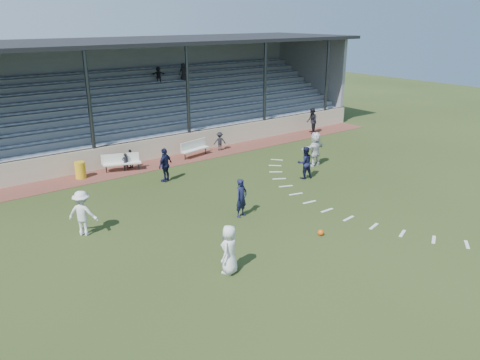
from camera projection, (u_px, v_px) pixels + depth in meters
name	position (u px, v px, depth m)	size (l,w,h in m)	color
ground	(278.00, 227.00, 18.64)	(90.00, 90.00, 0.00)	#293716
cinder_track	(155.00, 164.00, 26.55)	(34.00, 2.00, 0.02)	brown
retaining_wall	(146.00, 150.00, 27.14)	(34.00, 0.18, 1.20)	beige
bench_left	(121.00, 161.00, 25.21)	(2.02, 1.12, 0.95)	silver
bench_right	(194.00, 147.00, 27.87)	(2.04, 0.87, 0.95)	silver
trash_bin	(80.00, 170.00, 24.12)	(0.54, 0.54, 0.87)	gold
football	(321.00, 233.00, 17.92)	(0.23, 0.23, 0.23)	#E0540D
player_white_lead	(229.00, 249.00, 15.10)	(0.82, 0.53, 1.67)	silver
player_navy_lead	(241.00, 198.00, 19.41)	(0.60, 0.39, 1.65)	black
player_navy_mid	(305.00, 163.00, 24.03)	(0.82, 0.64, 1.68)	black
player_white_wing	(83.00, 213.00, 17.73)	(1.15, 0.66, 1.78)	silver
player_navy_wing	(165.00, 165.00, 23.58)	(1.02, 0.42, 1.74)	black
player_white_back	(315.00, 149.00, 26.06)	(1.79, 0.57, 1.92)	silver
official	(312.00, 121.00, 33.22)	(0.88, 0.69, 1.81)	black
sub_left_near	(125.00, 162.00, 25.25)	(0.36, 0.24, 0.99)	black
sub_left_far	(131.00, 159.00, 25.70)	(0.62, 0.26, 1.06)	black
sub_right	(220.00, 141.00, 29.10)	(0.75, 0.43, 1.17)	black
grandstand	(112.00, 111.00, 30.16)	(34.60, 9.00, 6.61)	gray
penalty_arc	(347.00, 204.00, 20.98)	(3.89, 14.63, 0.01)	silver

